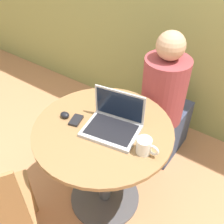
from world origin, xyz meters
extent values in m
plane|color=tan|center=(0.00, 0.00, 0.00)|extent=(12.00, 12.00, 0.00)
cylinder|color=#4C4C51|center=(0.00, 0.00, 0.01)|extent=(0.51, 0.51, 0.02)
cylinder|color=#4C4C51|center=(0.00, 0.00, 0.36)|extent=(0.08, 0.08, 0.68)
cylinder|color=olive|center=(0.00, 0.00, 0.71)|extent=(0.83, 0.83, 0.02)
cube|color=#B7B7BC|center=(0.06, 0.00, 0.73)|extent=(0.34, 0.28, 0.02)
cube|color=black|center=(0.06, 0.00, 0.74)|extent=(0.30, 0.23, 0.00)
cube|color=#B7B7BC|center=(0.04, 0.11, 0.84)|extent=(0.31, 0.06, 0.19)
cube|color=#141E33|center=(0.04, 0.11, 0.84)|extent=(0.28, 0.05, 0.17)
cube|color=black|center=(-0.17, -0.05, 0.73)|extent=(0.08, 0.11, 0.02)
ellipsoid|color=black|center=(-0.25, -0.06, 0.74)|extent=(0.06, 0.05, 0.04)
cylinder|color=white|center=(0.29, -0.03, 0.77)|extent=(0.08, 0.08, 0.09)
torus|color=white|center=(0.34, -0.03, 0.77)|extent=(0.07, 0.01, 0.07)
cylinder|color=#9E7042|center=(-0.35, -0.38, 0.21)|extent=(0.04, 0.04, 0.42)
cube|color=#3D4766|center=(0.10, 0.71, 0.22)|extent=(0.31, 0.45, 0.43)
cylinder|color=#993D42|center=(0.10, 0.60, 0.69)|extent=(0.32, 0.32, 0.50)
sphere|color=tan|center=(0.10, 0.60, 1.03)|extent=(0.19, 0.19, 0.19)
camera|label=1|loc=(0.68, -0.88, 1.77)|focal=42.00mm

